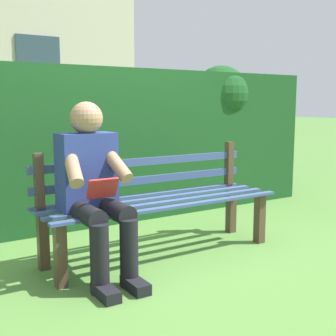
# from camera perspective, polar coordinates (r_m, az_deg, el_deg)

# --- Properties ---
(ground) EXTENTS (60.00, 60.00, 0.00)m
(ground) POSITION_cam_1_polar(r_m,az_deg,el_deg) (3.46, -0.90, -11.10)
(ground) COLOR #517F38
(park_bench) EXTENTS (1.86, 0.52, 0.82)m
(park_bench) POSITION_cam_1_polar(r_m,az_deg,el_deg) (3.41, -1.50, -4.23)
(park_bench) COLOR #4C3828
(park_bench) RESTS_ON ground
(person_seated) EXTENTS (0.44, 0.73, 1.17)m
(person_seated) POSITION_cam_1_polar(r_m,az_deg,el_deg) (2.96, -9.54, -2.22)
(person_seated) COLOR navy
(person_seated) RESTS_ON ground
(hedge_backdrop) EXTENTS (4.85, 0.77, 1.58)m
(hedge_backdrop) POSITION_cam_1_polar(r_m,az_deg,el_deg) (4.49, -8.40, 3.50)
(hedge_backdrop) COLOR #19471E
(hedge_backdrop) RESTS_ON ground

